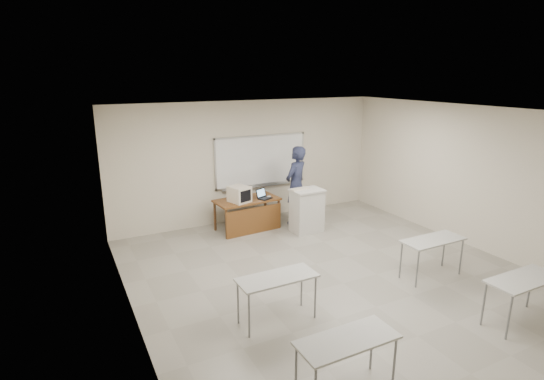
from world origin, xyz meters
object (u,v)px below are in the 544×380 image
podium (307,211)px  whiteboard (261,161)px  mouse (269,196)px  crt_monitor (239,194)px  presenter (296,185)px  laptop (264,196)px  keyboard (300,189)px  instructor_desk (249,208)px

podium → whiteboard: bearing=107.7°
mouse → whiteboard: bearing=89.9°
crt_monitor → presenter: bearing=-19.2°
laptop → presenter: bearing=-25.0°
keyboard → instructor_desk: bearing=145.1°
podium → mouse: size_ratio=10.17×
crt_monitor → keyboard: bearing=-42.7°
presenter → whiteboard: bearing=-83.8°
podium → crt_monitor: size_ratio=2.26×
instructor_desk → podium: (1.19, -0.67, -0.04)m
podium → keyboard: size_ratio=2.28×
keyboard → presenter: (0.22, 0.56, -0.07)m
instructor_desk → laptop: laptop is taller
whiteboard → podium: (0.49, -1.45, -0.96)m
crt_monitor → keyboard: (1.29, -0.58, 0.11)m
whiteboard → podium: size_ratio=2.42×
podium → crt_monitor: (-1.44, 0.66, 0.42)m
instructor_desk → laptop: size_ratio=4.92×
keyboard → crt_monitor: bearing=150.6°
mouse → podium: bearing=-34.4°
instructor_desk → keyboard: bearing=-34.1°
crt_monitor → keyboard: 1.42m
whiteboard → mouse: size_ratio=24.56×
crt_monitor → mouse: 0.80m
whiteboard → presenter: 1.11m
crt_monitor → laptop: crt_monitor is taller
whiteboard → podium: bearing=-71.4°
instructor_desk → podium: podium is taller
keyboard → presenter: bearing=63.3°
whiteboard → laptop: whiteboard is taller
laptop → presenter: (0.86, -0.02, 0.17)m
whiteboard → podium: 1.81m
mouse → keyboard: bearing=-38.5°
podium → presenter: bearing=82.7°
keyboard → presenter: 0.61m
podium → presenter: size_ratio=0.53×
whiteboard → podium: whiteboard is taller
mouse → keyboard: 0.83m
instructor_desk → laptop: 0.47m
whiteboard → mouse: 1.06m
laptop → keyboard: size_ratio=0.68×
mouse → presenter: 0.75m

